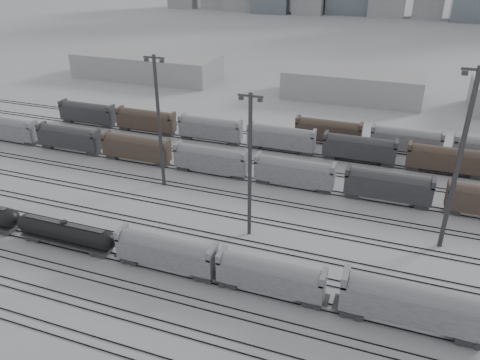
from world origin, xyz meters
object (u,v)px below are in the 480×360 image
(hopper_car_c, at_px, (412,303))
(hopper_car_b, at_px, (270,275))
(light_mast_c, at_px, (250,164))
(hopper_car_a, at_px, (166,251))
(tank_car_b, at_px, (66,232))

(hopper_car_c, bearing_deg, hopper_car_b, 180.00)
(hopper_car_b, distance_m, light_mast_c, 17.28)
(light_mast_c, bearing_deg, hopper_car_a, -121.30)
(tank_car_b, relative_size, hopper_car_a, 1.18)
(tank_car_b, bearing_deg, hopper_car_b, 0.00)
(tank_car_b, xyz_separation_m, hopper_car_b, (32.07, 0.00, 0.67))
(tank_car_b, distance_m, hopper_car_b, 32.08)
(light_mast_c, bearing_deg, hopper_car_c, -27.54)
(hopper_car_a, relative_size, hopper_car_c, 0.88)
(light_mast_c, bearing_deg, tank_car_b, -152.70)
(hopper_car_a, bearing_deg, tank_car_b, 180.00)
(hopper_car_c, height_order, light_mast_c, light_mast_c)
(tank_car_b, height_order, hopper_car_a, hopper_car_a)
(tank_car_b, bearing_deg, light_mast_c, 27.30)
(hopper_car_c, bearing_deg, tank_car_b, 180.00)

